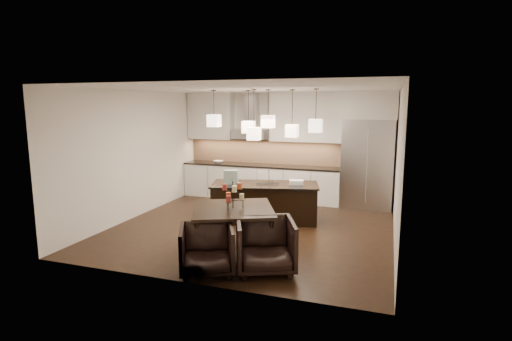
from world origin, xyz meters
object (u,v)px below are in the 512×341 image
(island_body, at_px, (265,203))
(armchair_left, at_px, (207,249))
(refrigerator, at_px, (367,164))
(dining_table, at_px, (233,230))
(armchair_right, at_px, (265,245))

(island_body, distance_m, armchair_left, 2.89)
(refrigerator, bearing_deg, island_body, -137.62)
(island_body, bearing_deg, refrigerator, 28.61)
(island_body, height_order, dining_table, dining_table)
(refrigerator, relative_size, dining_table, 1.64)
(refrigerator, xyz_separation_m, armchair_right, (-1.21, -4.38, -0.67))
(armchair_left, bearing_deg, refrigerator, 40.99)
(armchair_right, bearing_deg, refrigerator, 51.65)
(refrigerator, relative_size, armchair_left, 2.66)
(dining_table, bearing_deg, armchair_right, -60.07)
(island_body, relative_size, armchair_right, 2.50)
(refrigerator, distance_m, armchair_left, 5.19)
(armchair_left, bearing_deg, dining_table, 59.92)
(refrigerator, xyz_separation_m, island_body, (-2.02, -1.84, -0.69))
(refrigerator, distance_m, dining_table, 4.36)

